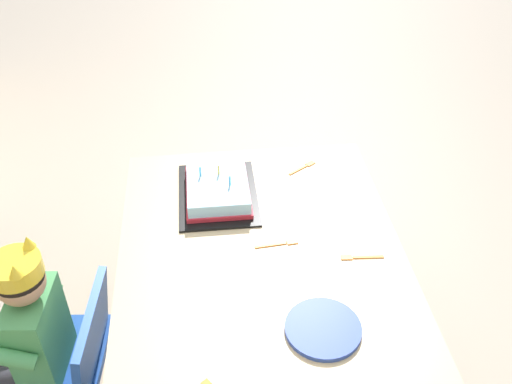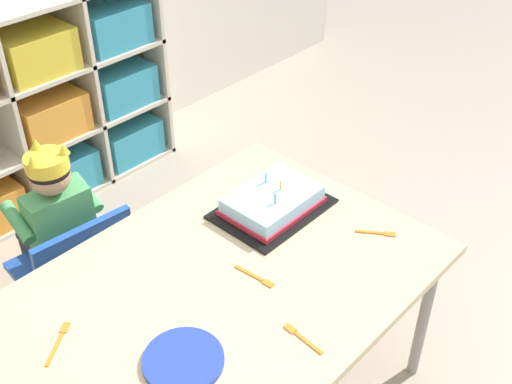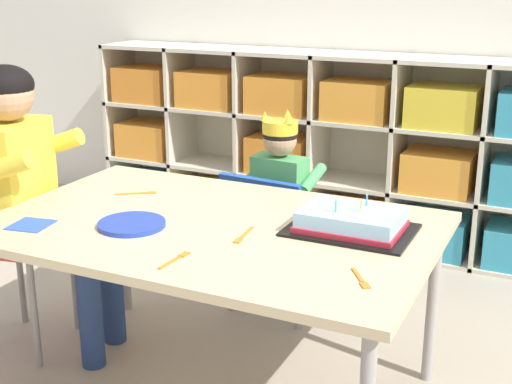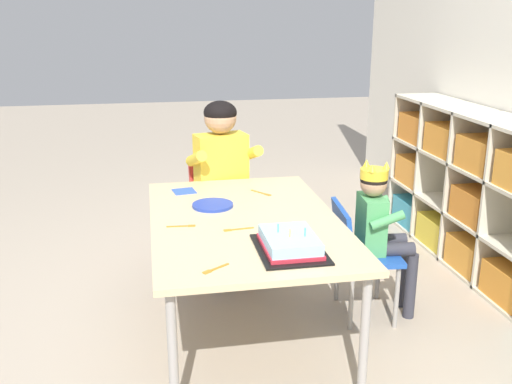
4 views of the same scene
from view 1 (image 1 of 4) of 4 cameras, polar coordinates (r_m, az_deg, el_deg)
activity_table at (r=1.72m, az=0.98°, el=-9.56°), size 1.36×0.88×0.60m
classroom_chair_blue at (r=1.87m, az=-18.23°, el=-15.83°), size 0.40×0.34×0.60m
child_with_crown at (r=1.79m, az=-22.36°, el=-12.77°), size 0.31×0.31×0.83m
birthday_cake_on_tray at (r=1.97m, az=-3.87°, el=0.33°), size 0.37×0.27×0.10m
paper_plate_stack at (r=1.57m, az=6.74°, el=-13.45°), size 0.21×0.21×0.01m
fork_by_napkin at (r=2.12m, az=4.79°, el=2.51°), size 0.08×0.11×0.00m
fork_scattered_mid_table at (r=1.79m, az=2.38°, el=-5.22°), size 0.03×0.14×0.00m
fork_near_child_seat at (r=1.78m, az=10.30°, el=-6.46°), size 0.03×0.13×0.00m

